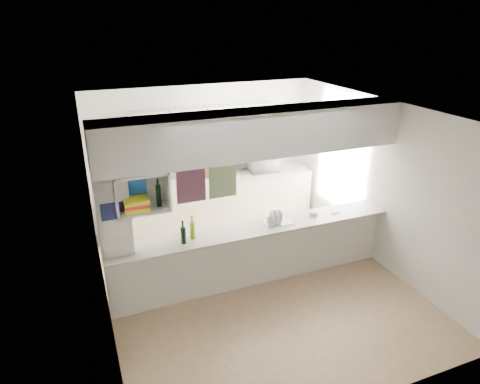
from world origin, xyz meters
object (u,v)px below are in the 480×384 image
dish_rack (278,217)px  wine_bottles (188,232)px  microwave (264,163)px  bowl (264,154)px

dish_rack → wine_bottles: size_ratio=1.12×
microwave → dish_rack: microwave is taller
microwave → bowl: 0.19m
wine_bottles → dish_rack: bearing=2.0°
wine_bottles → microwave: bearing=45.8°
microwave → bowl: size_ratio=2.33×
microwave → dish_rack: 2.24m
bowl → dish_rack: (-0.74, -2.11, -0.26)m
microwave → bowl: bowl is taller
bowl → microwave: bearing=102.2°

